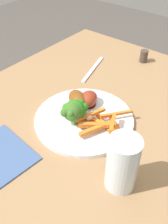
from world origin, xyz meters
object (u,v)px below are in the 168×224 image
at_px(chicken_drumstick_far, 78,100).
at_px(chicken_drumstick_near, 87,100).
at_px(dining_table, 58,154).
at_px(broccoli_floret_front, 74,110).
at_px(fork, 93,69).
at_px(water_glass, 122,164).
at_px(carrot_fries_pile, 102,123).
at_px(pepper_shaker, 144,56).
at_px(dinner_plate, 84,119).
at_px(broccoli_floret_middle, 72,112).

bearing_deg(chicken_drumstick_far, chicken_drumstick_near, -45.67).
bearing_deg(dining_table, broccoli_floret_front, -36.02).
bearing_deg(fork, water_glass, -151.28).
relative_size(dining_table, carrot_fries_pile, 7.07).
bearing_deg(carrot_fries_pile, fork, 41.25).
xyz_separation_m(chicken_drumstick_far, pepper_shaker, (0.38, -0.01, -0.01)).
xyz_separation_m(chicken_drumstick_near, water_glass, (-0.16, -0.22, 0.04)).
xyz_separation_m(broccoli_floret_front, chicken_drumstick_near, (0.08, 0.02, -0.02)).
xyz_separation_m(dinner_plate, fork, (0.24, 0.15, -0.00)).
height_order(carrot_fries_pile, chicken_drumstick_near, chicken_drumstick_near).
bearing_deg(broccoli_floret_middle, dinner_plate, -8.02).
bearing_deg(carrot_fries_pile, water_glass, -130.88).
height_order(dinner_plate, fork, dinner_plate).
height_order(chicken_drumstick_near, water_glass, water_glass).
xyz_separation_m(chicken_drumstick_near, chicken_drumstick_far, (-0.02, 0.02, 0.00)).
height_order(broccoli_floret_front, water_glass, water_glass).
height_order(dining_table, chicken_drumstick_near, chicken_drumstick_near).
bearing_deg(water_glass, fork, 44.02).
height_order(dining_table, dinner_plate, dinner_plate).
xyz_separation_m(dining_table, water_glass, (-0.04, -0.23, 0.18)).
relative_size(chicken_drumstick_near, chicken_drumstick_far, 1.02).
distance_m(chicken_drumstick_near, pepper_shaker, 0.36).
distance_m(dining_table, chicken_drumstick_near, 0.19).
relative_size(dining_table, chicken_drumstick_far, 9.26).
bearing_deg(pepper_shaker, fork, 145.65).
bearing_deg(water_glass, chicken_drumstick_near, 53.59).
xyz_separation_m(dining_table, chicken_drumstick_near, (0.12, -0.02, 0.14)).
distance_m(broccoli_floret_middle, chicken_drumstick_far, 0.08).
bearing_deg(broccoli_floret_front, fork, 27.48).
relative_size(dinner_plate, pepper_shaker, 6.08).
xyz_separation_m(carrot_fries_pile, chicken_drumstick_far, (0.03, 0.10, 0.01)).
xyz_separation_m(broccoli_floret_front, fork, (0.27, 0.14, -0.05)).
relative_size(chicken_drumstick_near, water_glass, 0.95).
relative_size(broccoli_floret_front, chicken_drumstick_near, 0.54).
relative_size(dining_table, water_glass, 8.66).
distance_m(dinner_plate, broccoli_floret_middle, 0.07).
distance_m(broccoli_floret_middle, water_glass, 0.21).
distance_m(dining_table, fork, 0.35).
xyz_separation_m(dining_table, chicken_drumstick_far, (0.10, 0.00, 0.14)).
height_order(chicken_drumstick_near, fork, chicken_drumstick_near).
distance_m(chicken_drumstick_near, chicken_drumstick_far, 0.03).
xyz_separation_m(fork, pepper_shaker, (0.17, -0.12, 0.02)).
distance_m(chicken_drumstick_near, water_glass, 0.27).
height_order(broccoli_floret_front, broccoli_floret_middle, same).
xyz_separation_m(broccoli_floret_front, carrot_fries_pile, (0.03, -0.07, -0.03)).
distance_m(chicken_drumstick_far, pepper_shaker, 0.38).
xyz_separation_m(carrot_fries_pile, chicken_drumstick_near, (0.05, 0.09, 0.01)).
height_order(dining_table, water_glass, water_glass).
bearing_deg(pepper_shaker, broccoli_floret_middle, -176.61).
xyz_separation_m(water_glass, pepper_shaker, (0.52, 0.22, -0.05)).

